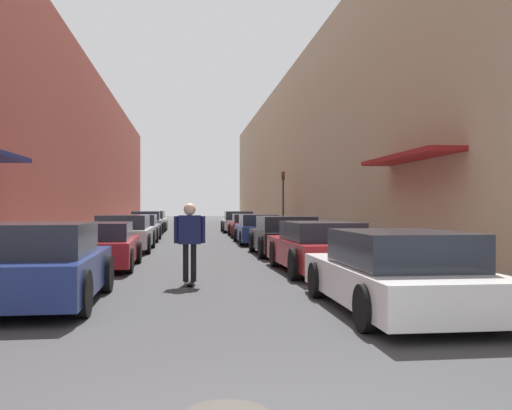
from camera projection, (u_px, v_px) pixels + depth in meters
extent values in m
plane|color=#38383A|center=(196.00, 240.00, 27.89)|extent=(136.46, 136.46, 0.00)
cube|color=gray|center=(113.00, 233.00, 33.48)|extent=(1.80, 62.03, 0.12)
cube|color=gray|center=(272.00, 232.00, 34.62)|extent=(1.80, 62.03, 0.12)
cube|color=brown|center=(63.00, 153.00, 33.14)|extent=(4.00, 62.03, 9.51)
cube|color=tan|center=(319.00, 153.00, 34.99)|extent=(4.00, 62.03, 9.81)
cube|color=maroon|center=(408.00, 157.00, 14.68)|extent=(1.00, 4.80, 0.12)
cube|color=navy|center=(39.00, 274.00, 9.48)|extent=(1.96, 4.07, 0.64)
cube|color=#232833|center=(36.00, 239.00, 9.28)|extent=(1.70, 2.13, 0.53)
cylinder|color=black|center=(5.00, 275.00, 10.61)|extent=(0.18, 0.71, 0.71)
cylinder|color=black|center=(107.00, 274.00, 10.84)|extent=(0.18, 0.71, 0.71)
cylinder|color=black|center=(83.00, 294.00, 8.35)|extent=(0.18, 0.71, 0.71)
cube|color=maroon|center=(100.00, 250.00, 15.05)|extent=(1.88, 4.11, 0.60)
cube|color=#232833|center=(99.00, 231.00, 14.85)|extent=(1.62, 2.15, 0.44)
cylinder|color=black|center=(75.00, 253.00, 16.19)|extent=(0.18, 0.61, 0.61)
cylinder|color=black|center=(138.00, 252.00, 16.41)|extent=(0.18, 0.61, 0.61)
cylinder|color=black|center=(55.00, 262.00, 13.69)|extent=(0.18, 0.61, 0.61)
cylinder|color=black|center=(129.00, 261.00, 13.90)|extent=(0.18, 0.61, 0.61)
cube|color=#B7B7BC|center=(124.00, 237.00, 20.87)|extent=(1.96, 4.51, 0.63)
cube|color=#232833|center=(124.00, 222.00, 20.65)|extent=(1.72, 2.35, 0.50)
cylinder|color=black|center=(103.00, 239.00, 22.14)|extent=(0.18, 0.70, 0.70)
cylinder|color=black|center=(153.00, 239.00, 22.37)|extent=(0.18, 0.70, 0.70)
cylinder|color=black|center=(92.00, 244.00, 19.37)|extent=(0.18, 0.70, 0.70)
cylinder|color=black|center=(148.00, 244.00, 19.60)|extent=(0.18, 0.70, 0.70)
cube|color=gray|center=(138.00, 231.00, 26.86)|extent=(1.93, 4.51, 0.57)
cube|color=#232833|center=(137.00, 220.00, 26.64)|extent=(1.69, 2.35, 0.49)
cylinder|color=black|center=(121.00, 232.00, 28.13)|extent=(0.18, 0.69, 0.69)
cylinder|color=black|center=(159.00, 232.00, 28.36)|extent=(0.18, 0.69, 0.69)
cylinder|color=black|center=(114.00, 235.00, 25.36)|extent=(0.18, 0.69, 0.69)
cylinder|color=black|center=(156.00, 235.00, 25.59)|extent=(0.18, 0.69, 0.69)
cube|color=gray|center=(146.00, 226.00, 32.32)|extent=(1.81, 4.39, 0.68)
cube|color=#232833|center=(146.00, 216.00, 32.11)|extent=(1.55, 2.30, 0.48)
cylinder|color=black|center=(134.00, 228.00, 33.56)|extent=(0.18, 0.71, 0.71)
cylinder|color=black|center=(162.00, 228.00, 33.76)|extent=(0.18, 0.71, 0.71)
cylinder|color=black|center=(129.00, 230.00, 30.88)|extent=(0.18, 0.71, 0.71)
cylinder|color=black|center=(160.00, 230.00, 31.09)|extent=(0.18, 0.71, 0.71)
cube|color=silver|center=(152.00, 223.00, 37.46)|extent=(1.83, 4.30, 0.64)
cube|color=#232833|center=(152.00, 215.00, 37.25)|extent=(1.57, 2.25, 0.51)
cylinder|color=black|center=(141.00, 225.00, 38.67)|extent=(0.18, 0.67, 0.67)
cylinder|color=black|center=(166.00, 225.00, 38.87)|extent=(0.18, 0.67, 0.67)
cylinder|color=black|center=(138.00, 227.00, 36.05)|extent=(0.18, 0.67, 0.67)
cylinder|color=black|center=(165.00, 227.00, 36.25)|extent=(0.18, 0.67, 0.67)
cube|color=silver|center=(396.00, 282.00, 8.90)|extent=(1.94, 4.59, 0.55)
cube|color=#232833|center=(401.00, 249.00, 8.68)|extent=(1.70, 2.39, 0.53)
cylinder|color=black|center=(316.00, 280.00, 10.20)|extent=(0.18, 0.63, 0.63)
cylinder|color=black|center=(417.00, 278.00, 10.43)|extent=(0.18, 0.63, 0.63)
cylinder|color=black|center=(366.00, 308.00, 7.38)|extent=(0.18, 0.63, 0.63)
cylinder|color=black|center=(503.00, 305.00, 7.61)|extent=(0.18, 0.63, 0.63)
cube|color=maroon|center=(318.00, 252.00, 14.09)|extent=(1.93, 4.65, 0.62)
cube|color=#232833|center=(321.00, 231.00, 13.86)|extent=(1.65, 2.44, 0.45)
cylinder|color=black|center=(274.00, 254.00, 15.40)|extent=(0.18, 0.70, 0.70)
cylinder|color=black|center=(338.00, 253.00, 15.61)|extent=(0.18, 0.70, 0.70)
cylinder|color=black|center=(294.00, 265.00, 12.56)|extent=(0.18, 0.70, 0.70)
cylinder|color=black|center=(372.00, 264.00, 12.78)|extent=(0.18, 0.70, 0.70)
cube|color=black|center=(285.00, 240.00, 19.23)|extent=(1.95, 4.25, 0.63)
cube|color=#232833|center=(286.00, 223.00, 19.02)|extent=(1.72, 2.21, 0.49)
cylinder|color=black|center=(252.00, 242.00, 20.42)|extent=(0.18, 0.71, 0.71)
cylinder|color=black|center=(304.00, 242.00, 20.65)|extent=(0.18, 0.71, 0.71)
cylinder|color=black|center=(262.00, 247.00, 17.81)|extent=(0.18, 0.71, 0.71)
cylinder|color=black|center=(321.00, 247.00, 18.04)|extent=(0.18, 0.71, 0.71)
cube|color=navy|center=(258.00, 232.00, 25.14)|extent=(1.83, 4.74, 0.63)
cube|color=#232833|center=(258.00, 220.00, 24.91)|extent=(1.58, 2.48, 0.48)
cylinder|color=black|center=(236.00, 235.00, 26.49)|extent=(0.18, 0.61, 0.61)
cylinder|color=black|center=(272.00, 235.00, 26.69)|extent=(0.18, 0.61, 0.61)
cylinder|color=black|center=(242.00, 238.00, 23.59)|extent=(0.18, 0.61, 0.61)
cylinder|color=black|center=(282.00, 238.00, 23.80)|extent=(0.18, 0.61, 0.61)
cube|color=maroon|center=(247.00, 228.00, 30.64)|extent=(1.84, 4.06, 0.61)
cube|color=#232833|center=(248.00, 218.00, 30.45)|extent=(1.58, 2.13, 0.44)
cylinder|color=black|center=(230.00, 230.00, 31.78)|extent=(0.18, 0.65, 0.65)
cylinder|color=black|center=(260.00, 230.00, 31.98)|extent=(0.18, 0.65, 0.65)
cylinder|color=black|center=(233.00, 232.00, 29.30)|extent=(0.18, 0.65, 0.65)
cylinder|color=black|center=(266.00, 232.00, 29.51)|extent=(0.18, 0.65, 0.65)
cube|color=#B7B7BC|center=(238.00, 224.00, 36.19)|extent=(1.99, 4.05, 0.58)
cube|color=#232833|center=(238.00, 216.00, 36.00)|extent=(1.72, 2.12, 0.55)
cylinder|color=black|center=(222.00, 226.00, 37.32)|extent=(0.18, 0.69, 0.69)
cylinder|color=black|center=(251.00, 226.00, 37.54)|extent=(0.18, 0.69, 0.69)
cylinder|color=black|center=(225.00, 227.00, 34.85)|extent=(0.18, 0.69, 0.69)
cylinder|color=black|center=(255.00, 227.00, 35.07)|extent=(0.18, 0.69, 0.69)
cube|color=black|center=(190.00, 282.00, 11.84)|extent=(0.20, 0.78, 0.02)
cylinder|color=beige|center=(186.00, 282.00, 12.07)|extent=(0.03, 0.06, 0.06)
cylinder|color=beige|center=(193.00, 282.00, 12.09)|extent=(0.03, 0.06, 0.06)
cylinder|color=beige|center=(186.00, 285.00, 11.58)|extent=(0.03, 0.06, 0.06)
cylinder|color=beige|center=(193.00, 285.00, 11.60)|extent=(0.03, 0.06, 0.06)
cylinder|color=black|center=(186.00, 263.00, 11.83)|extent=(0.12, 0.12, 0.78)
cylinder|color=black|center=(194.00, 263.00, 11.85)|extent=(0.12, 0.12, 0.78)
cube|color=#191E4C|center=(190.00, 230.00, 11.84)|extent=(0.46, 0.21, 0.60)
sphere|color=beige|center=(190.00, 209.00, 11.84)|extent=(0.25, 0.25, 0.25)
cylinder|color=#191E4C|center=(176.00, 230.00, 11.81)|extent=(0.09, 0.09, 0.56)
cylinder|color=#191E4C|center=(203.00, 230.00, 11.87)|extent=(0.09, 0.09, 0.56)
cylinder|color=#2D2D2D|center=(283.00, 203.00, 31.07)|extent=(0.10, 0.10, 3.40)
cube|color=#332D0F|center=(283.00, 176.00, 31.07)|extent=(0.16, 0.16, 0.45)
sphere|color=red|center=(283.00, 174.00, 30.98)|extent=(0.11, 0.11, 0.11)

